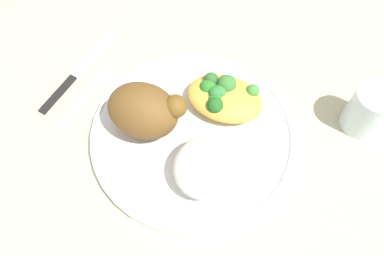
% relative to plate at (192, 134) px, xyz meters
% --- Properties ---
extents(ground_plane, '(2.00, 2.00, 0.00)m').
position_rel_plate_xyz_m(ground_plane, '(0.00, 0.00, -0.01)').
color(ground_plane, beige).
extents(plate, '(0.30, 0.30, 0.01)m').
position_rel_plate_xyz_m(plate, '(0.00, 0.00, 0.00)').
color(plate, silver).
rests_on(plate, ground_plane).
extents(roasted_chicken, '(0.11, 0.08, 0.08)m').
position_rel_plate_xyz_m(roasted_chicken, '(-0.07, -0.01, 0.05)').
color(roasted_chicken, brown).
rests_on(roasted_chicken, plate).
extents(rice_pile, '(0.08, 0.09, 0.05)m').
position_rel_plate_xyz_m(rice_pile, '(0.04, -0.06, 0.03)').
color(rice_pile, white).
rests_on(rice_pile, plate).
extents(mac_cheese_with_broccoli, '(0.12, 0.08, 0.04)m').
position_rel_plate_xyz_m(mac_cheese_with_broccoli, '(0.03, 0.06, 0.02)').
color(mac_cheese_with_broccoli, gold).
rests_on(mac_cheese_with_broccoli, plate).
extents(fork, '(0.04, 0.14, 0.01)m').
position_rel_plate_xyz_m(fork, '(-0.18, 0.01, -0.00)').
color(fork, silver).
rests_on(fork, ground_plane).
extents(knife, '(0.04, 0.19, 0.01)m').
position_rel_plate_xyz_m(knife, '(-0.22, 0.03, -0.00)').
color(knife, black).
rests_on(knife, ground_plane).
extents(water_glass, '(0.06, 0.06, 0.08)m').
position_rel_plate_xyz_m(water_glass, '(0.23, 0.11, 0.03)').
color(water_glass, silver).
rests_on(water_glass, ground_plane).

